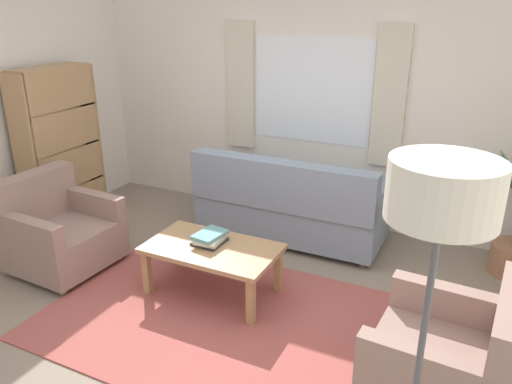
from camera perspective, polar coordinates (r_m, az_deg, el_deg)
The scene contains 11 objects.
ground_plane at distance 4.12m, azimuth -5.33°, elevation -13.84°, with size 6.24×6.24×0.00m, color gray.
wall_back at distance 5.53m, azimuth 6.53°, elevation 9.95°, with size 5.32×0.12×2.60m, color silver.
window_with_curtains at distance 5.43m, azimuth 6.29°, elevation 11.36°, with size 1.98×0.07×1.40m.
area_rug at distance 4.12m, azimuth -5.33°, elevation -13.77°, with size 2.51×1.90×0.01m, color #9E4C47.
couch at distance 5.17m, azimuth 3.80°, elevation -1.59°, with size 1.90×0.82×0.92m.
armchair_left at distance 4.98m, azimuth -21.59°, elevation -4.21°, with size 0.86×0.88×0.88m.
armchair_right at distance 3.33m, azimuth 21.38°, elevation -17.58°, with size 0.87×0.89×0.88m.
coffee_table at distance 4.22m, azimuth -5.01°, elevation -6.88°, with size 1.10×0.64×0.44m.
book_stack_on_table at distance 4.23m, azimuth -5.19°, elevation -5.21°, with size 0.25×0.33×0.09m.
bookshelf at distance 5.83m, azimuth -21.03°, elevation 3.92°, with size 0.30×0.94×1.72m.
standing_lamp at distance 2.04m, azimuth 20.24°, elevation -2.64°, with size 0.43×0.43×1.81m.
Camera 1 is at (1.81, -2.86, 2.35)m, focal length 35.12 mm.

